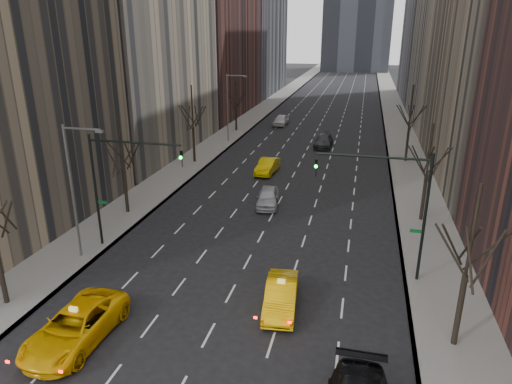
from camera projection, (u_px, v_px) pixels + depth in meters
The scene contains 18 objects.
sidewalk_left at pixel (261, 111), 86.33m from camera, with size 4.50×320.00×0.15m, color slate.
sidewalk_right at pixel (395, 117), 81.00m from camera, with size 4.50×320.00×0.15m, color slate.
tree_lw_b at pixel (124, 171), 37.40m from camera, with size 3.36×3.50×7.82m.
tree_lw_c at pixel (193, 128), 51.95m from camera, with size 3.36×3.50×8.74m.
tree_lw_d at pixel (236, 108), 68.61m from camera, with size 3.36×3.50×7.36m.
tree_rw_a at pixel (465, 276), 21.14m from camera, with size 3.36×3.50×8.28m.
tree_rw_b at pixel (426, 177), 35.85m from camera, with size 3.36×3.50×7.82m.
tree_rw_c at pixel (409, 128), 52.24m from camera, with size 3.36×3.50×8.74m.
traffic_mast_left at pixel (116, 174), 30.68m from camera, with size 6.69×0.39×8.00m.
traffic_mast_right at pixel (397, 196), 26.72m from camera, with size 6.69×0.39×8.00m.
streetlight_near at pixel (75, 180), 29.18m from camera, with size 2.83×0.22×9.00m.
streetlight_far at pixel (230, 101), 61.25m from camera, with size 2.83×0.22×9.00m.
taxi_suv at pixel (76, 326), 22.51m from camera, with size 2.88×6.25×1.74m, color #F5B305.
taxi_sedan at pixel (281, 296), 25.20m from camera, with size 1.69×4.84×1.59m, color #FFB705.
silver_sedan_ahead at pixel (268, 197), 40.04m from camera, with size 1.84×4.57×1.56m, color #ACAFB5.
far_taxi at pixel (267, 166), 49.11m from camera, with size 1.66×4.77×1.57m, color #E3BE04.
far_suv_grey at pixel (323, 141), 60.23m from camera, with size 2.20×5.42×1.57m, color #2D2E33.
far_car_white at pixel (281, 120), 73.70m from camera, with size 1.98×4.92×1.68m, color silver.
Camera 1 is at (6.84, -14.32, 14.68)m, focal length 32.00 mm.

